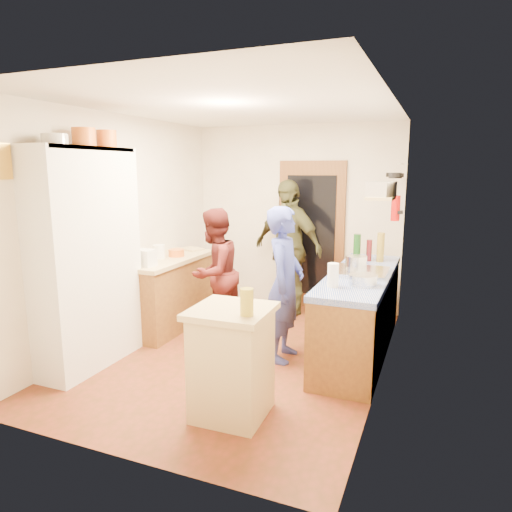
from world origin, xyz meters
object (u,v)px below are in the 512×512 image
Objects in this scene: right_counter_base at (359,316)px; person_hob at (287,285)px; island_base at (232,365)px; hutch_body at (87,259)px; person_back at (288,248)px; person_left at (218,273)px.

right_counter_base is 0.91m from person_hob.
hutch_body is at bearing 167.78° from island_base.
island_base is at bearing 173.93° from person_hob.
person_hob is (0.06, 1.22, 0.38)m from island_base.
right_counter_base is 1.19× the size of person_back.
person_back is (1.34, 2.34, -0.17)m from hutch_body.
person_back reaches higher than person_left.
hutch_body is 2.90m from right_counter_base.
hutch_body reaches higher than person_hob.
person_back is at bearing 14.53° from person_hob.
person_back is (-1.16, 1.04, 0.51)m from right_counter_base.
hutch_body is 1.53m from person_left.
person_back is (-0.42, 2.72, 0.50)m from island_base.
person_left is at bearing 119.92° from island_base.
island_base is 1.90m from person_left.
right_counter_base is at bearing -59.03° from person_hob.
person_left is 1.22m from person_back.
hutch_body is at bearing -26.90° from person_left.
person_left reaches higher than island_base.
island_base is at bearing -62.03° from person_back.
right_counter_base is (2.50, 1.30, -0.68)m from hutch_body.
person_hob reaches higher than person_left.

